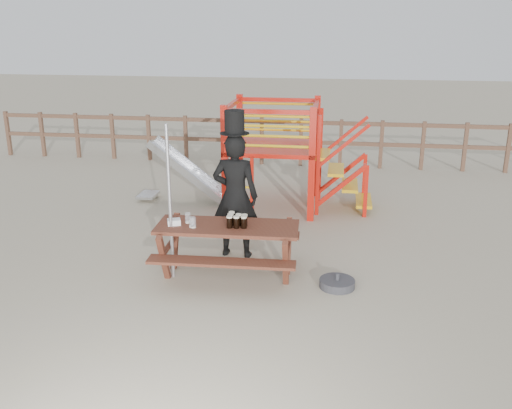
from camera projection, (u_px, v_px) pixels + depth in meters
name	position (u px, v px, depth m)	size (l,w,h in m)	color
ground	(228.00, 282.00, 8.09)	(60.00, 60.00, 0.00)	tan
back_fence	(281.00, 136.00, 14.45)	(15.09, 0.09, 1.20)	brown
playground_fort	(269.00, 153.00, 11.11)	(4.71, 1.84, 2.10)	red
picnic_table	(228.00, 244.00, 8.14)	(2.05, 1.45, 0.78)	brown
man_with_hat	(235.00, 193.00, 8.71)	(0.73, 0.50, 2.29)	black
metal_pole	(170.00, 204.00, 7.91)	(0.05, 0.05, 2.23)	#B2B2B7
parasol_base	(337.00, 283.00, 7.91)	(0.49, 0.49, 0.21)	#343439
paper_bag	(174.00, 222.00, 8.07)	(0.18, 0.14, 0.08)	white
stout_pints	(236.00, 220.00, 7.99)	(0.29, 0.28, 0.17)	black
empty_glasses	(191.00, 221.00, 8.01)	(0.21, 0.26, 0.15)	silver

